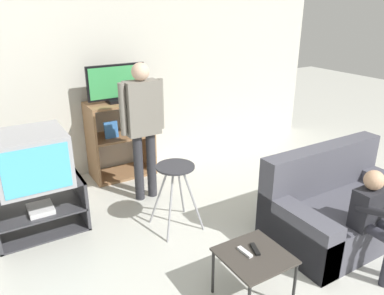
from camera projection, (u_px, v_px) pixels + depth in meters
name	position (u px, v px, depth m)	size (l,w,h in m)	color
wall_back	(127.00, 75.00, 5.09)	(6.40, 0.06, 2.60)	beige
tv_stand	(40.00, 207.00, 3.83)	(0.87, 0.56, 0.55)	#38383D
television_main	(31.00, 159.00, 3.63)	(0.67, 0.64, 0.53)	#9E9EA3
media_shelf	(121.00, 138.00, 4.99)	(0.82, 0.48, 1.03)	#8E6642
television_flat	(117.00, 84.00, 4.72)	(0.76, 0.20, 0.48)	black
folding_stool	(175.00, 177.00, 3.78)	(0.45, 0.43, 0.71)	#99999E
snack_table	(254.00, 260.00, 2.87)	(0.50, 0.50, 0.43)	#38332D
remote_control_black	(255.00, 249.00, 2.90)	(0.04, 0.14, 0.02)	black
remote_control_white	(245.00, 252.00, 2.87)	(0.04, 0.14, 0.02)	silver
couch	(339.00, 208.00, 3.77)	(1.53, 0.86, 0.87)	#4C4C56
person_standing_adult	(143.00, 120.00, 4.22)	(0.53, 0.20, 1.62)	#2D2D33
person_seated_child	(377.00, 215.00, 3.17)	(0.33, 0.43, 0.92)	#2D2D38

